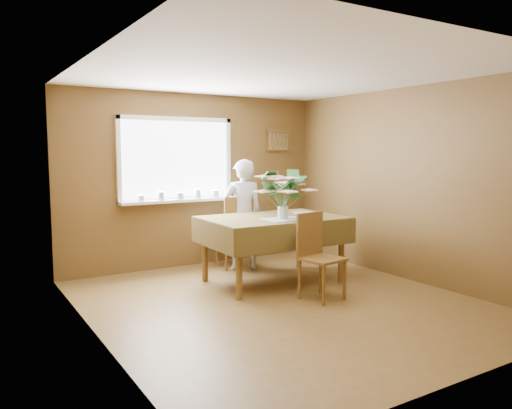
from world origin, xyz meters
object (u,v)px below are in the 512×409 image
chair_near (317,252)px  seated_woman (243,215)px  flower_bouquet (283,190)px  dining_table (273,225)px  chair_far (236,229)px

chair_near → seated_woman: seated_woman is taller
chair_near → flower_bouquet: bearing=84.9°
dining_table → seated_woman: seated_woman is taller
chair_far → dining_table: bearing=98.9°
dining_table → flower_bouquet: 0.52m
dining_table → seated_woman: size_ratio=1.13×
chair_far → flower_bouquet: bearing=97.9°
chair_far → chair_near: 1.75m
dining_table → seated_woman: (0.02, 0.80, 0.04)m
flower_bouquet → chair_far: bearing=90.8°
dining_table → chair_near: bearing=-86.0°
chair_far → flower_bouquet: size_ratio=1.62×
dining_table → chair_far: size_ratio=1.70×
seated_woman → flower_bouquet: (-0.03, -1.04, 0.42)m
dining_table → chair_far: (-0.03, 0.91, -0.18)m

